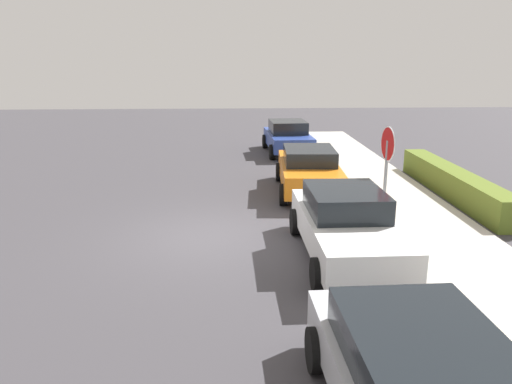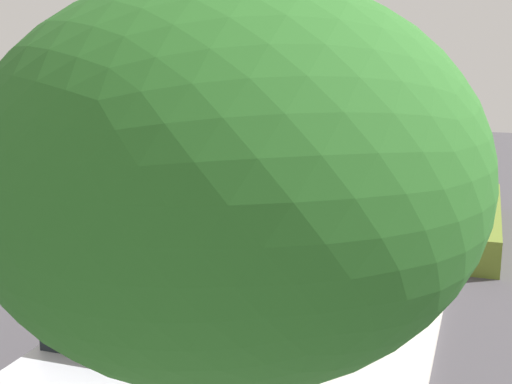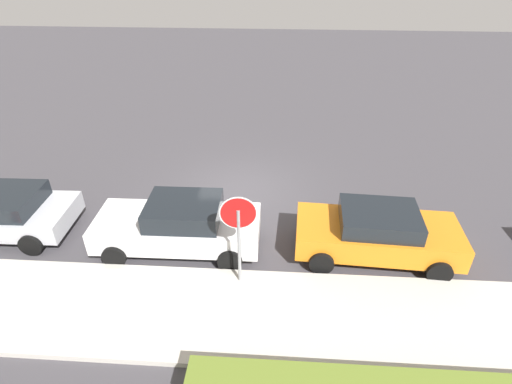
# 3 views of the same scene
# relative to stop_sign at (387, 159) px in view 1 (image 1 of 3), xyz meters

# --- Properties ---
(ground_plane) EXTENTS (60.00, 60.00, 0.00)m
(ground_plane) POSITION_rel_stop_sign_xyz_m (0.40, -4.35, -1.81)
(ground_plane) COLOR #423F44
(sidewalk_curb) EXTENTS (32.00, 2.76, 0.14)m
(sidewalk_curb) POSITION_rel_stop_sign_xyz_m (0.40, 1.03, -1.74)
(sidewalk_curb) COLOR beige
(sidewalk_curb) RESTS_ON ground_plane
(stop_sign) EXTENTS (0.86, 0.09, 2.61)m
(stop_sign) POSITION_rel_stop_sign_xyz_m (0.00, 0.00, 0.00)
(stop_sign) COLOR gray
(stop_sign) RESTS_ON ground_plane
(parked_car_white) EXTENTS (4.49, 2.05, 1.48)m
(parked_car_white) POSITION_rel_stop_sign_xyz_m (1.79, -1.36, -1.07)
(parked_car_white) COLOR white
(parked_car_white) RESTS_ON ground_plane
(parked_car_orange) EXTENTS (4.37, 2.17, 1.43)m
(parked_car_orange) POSITION_rel_stop_sign_xyz_m (-3.55, -1.36, -1.07)
(parked_car_orange) COLOR orange
(parked_car_orange) RESTS_ON ground_plane
(parked_car_blue) EXTENTS (4.03, 2.12, 1.44)m
(parked_car_blue) POSITION_rel_stop_sign_xyz_m (-10.17, -1.30, -1.08)
(parked_car_blue) COLOR #2D479E
(parked_car_blue) RESTS_ON ground_plane
(front_yard_hedge) EXTENTS (7.00, 0.74, 0.84)m
(front_yard_hedge) POSITION_rel_stop_sign_xyz_m (-2.85, 3.07, -1.39)
(front_yard_hedge) COLOR olive
(front_yard_hedge) RESTS_ON ground_plane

